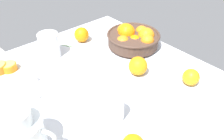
# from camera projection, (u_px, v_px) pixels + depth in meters

# --- Properties ---
(ground_plane) EXTENTS (1.14, 0.93, 0.03)m
(ground_plane) POSITION_uv_depth(u_px,v_px,m) (111.00, 94.00, 0.90)
(ground_plane) COLOR silver
(fruit_bowl) EXTENTS (0.27, 0.27, 0.11)m
(fruit_bowl) POSITION_uv_depth(u_px,v_px,m) (133.00, 38.00, 1.14)
(fruit_bowl) COLOR #473328
(fruit_bowl) RESTS_ON ground_plane
(juice_pitcher) EXTENTS (0.15, 0.13, 0.17)m
(juice_pitcher) POSITION_uv_depth(u_px,v_px,m) (24.00, 136.00, 0.65)
(juice_pitcher) COLOR white
(juice_pitcher) RESTS_ON ground_plane
(juice_glass) EXTENTS (0.06, 0.06, 0.09)m
(juice_glass) POSITION_uv_depth(u_px,v_px,m) (115.00, 111.00, 0.75)
(juice_glass) COLOR white
(juice_glass) RESTS_ON ground_plane
(second_glass) EXTENTS (0.10, 0.10, 0.12)m
(second_glass) POSITION_uv_depth(u_px,v_px,m) (50.00, 47.00, 1.06)
(second_glass) COLOR white
(second_glass) RESTS_ON ground_plane
(orange_half_0) EXTENTS (0.07, 0.07, 0.03)m
(orange_half_0) POSITION_uv_depth(u_px,v_px,m) (9.00, 67.00, 0.95)
(orange_half_0) COLOR orange
(orange_half_0) RESTS_ON cutting_board
(loose_orange_0) EXTENTS (0.07, 0.07, 0.07)m
(loose_orange_0) POSITION_uv_depth(u_px,v_px,m) (191.00, 77.00, 0.91)
(loose_orange_0) COLOR orange
(loose_orange_0) RESTS_ON ground_plane
(loose_orange_2) EXTENTS (0.08, 0.08, 0.08)m
(loose_orange_2) POSITION_uv_depth(u_px,v_px,m) (138.00, 66.00, 0.96)
(loose_orange_2) COLOR orange
(loose_orange_2) RESTS_ON ground_plane
(loose_orange_4) EXTENTS (0.08, 0.08, 0.08)m
(loose_orange_4) POSITION_uv_depth(u_px,v_px,m) (82.00, 35.00, 1.19)
(loose_orange_4) COLOR orange
(loose_orange_4) RESTS_ON ground_plane
(spoon) EXTENTS (0.04, 0.13, 0.01)m
(spoon) POSITION_uv_depth(u_px,v_px,m) (30.00, 100.00, 0.84)
(spoon) COLOR silver
(spoon) RESTS_ON ground_plane
(herb_sprig_0) EXTENTS (0.06, 0.04, 0.01)m
(herb_sprig_0) POSITION_uv_depth(u_px,v_px,m) (67.00, 46.00, 1.17)
(herb_sprig_0) COLOR #487537
(herb_sprig_0) RESTS_ON ground_plane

